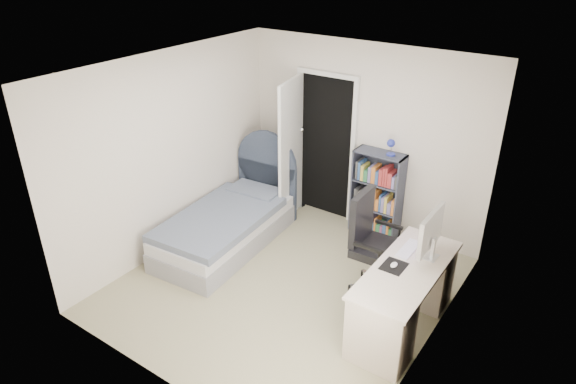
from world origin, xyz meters
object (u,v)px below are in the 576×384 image
Objects in this scene: bed at (229,223)px; nightstand at (280,183)px; desk at (405,295)px; bookcase at (377,197)px; office_chair at (372,239)px; floor_lamp at (300,175)px.

nightstand is (-0.03, 1.17, 0.11)m from bed.
desk is (2.55, -1.42, 0.01)m from nightstand.
office_chair is at bearing -67.06° from bookcase.
nightstand is 2.23m from office_chair.
nightstand is 1.50m from bookcase.
desk is at bearing -55.48° from bookcase.
office_chair is at bearing -27.19° from nightstand.
bookcase is 1.17× the size of office_chair.
bed is 1.52× the size of bookcase.
bed is at bearing -98.88° from floor_lamp.
bed is 1.39× the size of desk.
bed is 1.99m from office_chair.
bed is 1.67× the size of floor_lamp.
bed is at bearing -138.18° from bookcase.
nightstand is at bearing 91.32° from bed.
bed reaches higher than office_chair.
nightstand is at bearing -174.84° from bookcase.
bed is 1.77× the size of office_chair.
bed is 3.54× the size of nightstand.
bed is 1.38m from floor_lamp.
bookcase is 0.92× the size of desk.
office_chair is at bearing 145.18° from desk.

